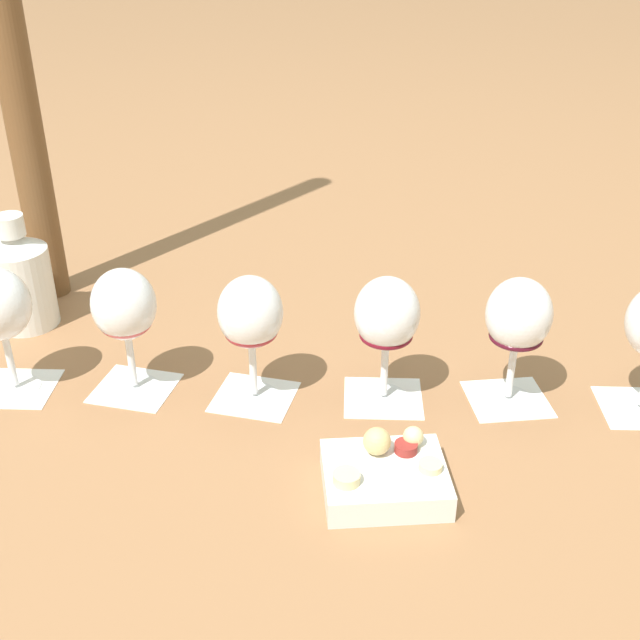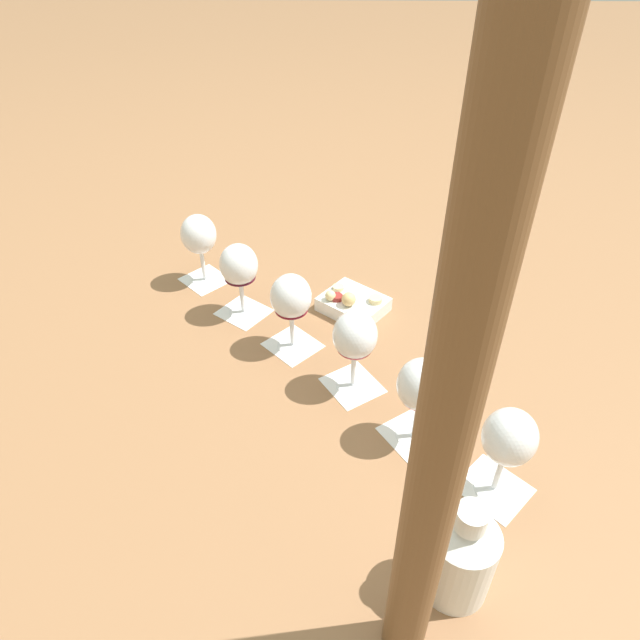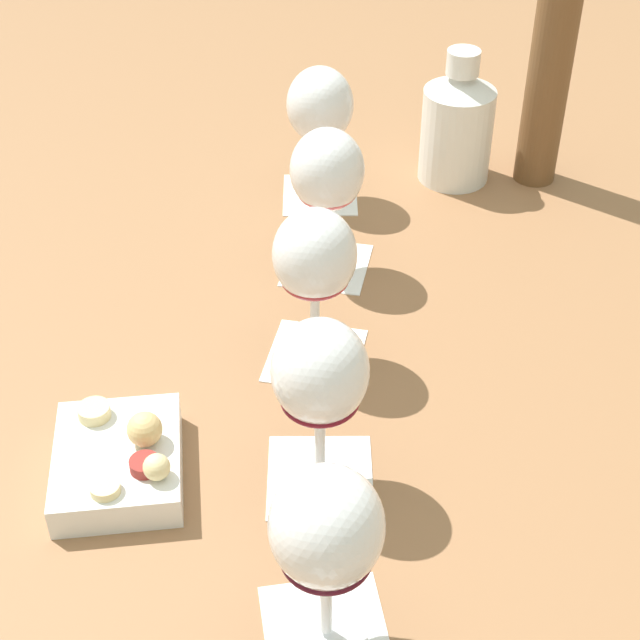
# 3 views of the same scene
# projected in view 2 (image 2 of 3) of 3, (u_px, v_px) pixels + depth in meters

# --- Properties ---
(ground_plane) EXTENTS (8.00, 8.00, 0.00)m
(ground_plane) POSITION_uv_depth(u_px,v_px,m) (321.00, 365.00, 1.12)
(ground_plane) COLOR #936642
(tasting_card_0) EXTENTS (0.13, 0.14, 0.00)m
(tasting_card_0) POSITION_uv_depth(u_px,v_px,m) (494.00, 488.00, 0.90)
(tasting_card_0) COLOR white
(tasting_card_0) RESTS_ON ground_plane
(tasting_card_1) EXTENTS (0.13, 0.13, 0.00)m
(tasting_card_1) POSITION_uv_depth(u_px,v_px,m) (414.00, 436.00, 0.98)
(tasting_card_1) COLOR white
(tasting_card_1) RESTS_ON ground_plane
(tasting_card_2) EXTENTS (0.13, 0.13, 0.00)m
(tasting_card_2) POSITION_uv_depth(u_px,v_px,m) (353.00, 385.00, 1.08)
(tasting_card_2) COLOR white
(tasting_card_2) RESTS_ON ground_plane
(tasting_card_3) EXTENTS (0.14, 0.14, 0.00)m
(tasting_card_3) POSITION_uv_depth(u_px,v_px,m) (293.00, 345.00, 1.17)
(tasting_card_3) COLOR white
(tasting_card_3) RESTS_ON ground_plane
(tasting_card_4) EXTENTS (0.13, 0.13, 0.00)m
(tasting_card_4) POSITION_uv_depth(u_px,v_px,m) (244.00, 312.00, 1.25)
(tasting_card_4) COLOR white
(tasting_card_4) RESTS_ON ground_plane
(tasting_card_5) EXTENTS (0.13, 0.14, 0.00)m
(tasting_card_5) POSITION_uv_depth(u_px,v_px,m) (205.00, 280.00, 1.35)
(tasting_card_5) COLOR white
(tasting_card_5) RESTS_ON ground_plane
(wine_glass_0) EXTENTS (0.08, 0.08, 0.17)m
(wine_glass_0) POSITION_uv_depth(u_px,v_px,m) (509.00, 441.00, 0.83)
(wine_glass_0) COLOR white
(wine_glass_0) RESTS_ON tasting_card_0
(wine_glass_1) EXTENTS (0.08, 0.08, 0.17)m
(wine_glass_1) POSITION_uv_depth(u_px,v_px,m) (421.00, 388.00, 0.91)
(wine_glass_1) COLOR white
(wine_glass_1) RESTS_ON tasting_card_1
(wine_glass_2) EXTENTS (0.08, 0.08, 0.17)m
(wine_glass_2) POSITION_uv_depth(u_px,v_px,m) (355.00, 339.00, 1.00)
(wine_glass_2) COLOR white
(wine_glass_2) RESTS_ON tasting_card_2
(wine_glass_3) EXTENTS (0.08, 0.08, 0.17)m
(wine_glass_3) POSITION_uv_depth(u_px,v_px,m) (291.00, 300.00, 1.10)
(wine_glass_3) COLOR white
(wine_glass_3) RESTS_ON tasting_card_3
(wine_glass_4) EXTENTS (0.08, 0.08, 0.17)m
(wine_glass_4) POSITION_uv_depth(u_px,v_px,m) (239.00, 268.00, 1.18)
(wine_glass_4) COLOR white
(wine_glass_4) RESTS_ON tasting_card_4
(wine_glass_5) EXTENTS (0.08, 0.08, 0.17)m
(wine_glass_5) POSITION_uv_depth(u_px,v_px,m) (199.00, 237.00, 1.28)
(wine_glass_5) COLOR white
(wine_glass_5) RESTS_ON tasting_card_5
(ceramic_vase) EXTENTS (0.09, 0.09, 0.17)m
(ceramic_vase) POSITION_uv_depth(u_px,v_px,m) (461.00, 555.00, 0.73)
(ceramic_vase) COLOR white
(ceramic_vase) RESTS_ON ground_plane
(snack_dish) EXTENTS (0.17, 0.17, 0.06)m
(snack_dish) POSITION_uv_depth(u_px,v_px,m) (353.00, 303.00, 1.25)
(snack_dish) COLOR white
(snack_dish) RESTS_ON ground_plane
(umbrella_pole) EXTENTS (0.05, 0.05, 1.06)m
(umbrella_pole) POSITION_uv_depth(u_px,v_px,m) (471.00, 303.00, 0.39)
(umbrella_pole) COLOR brown
(umbrella_pole) RESTS_ON ground_plane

